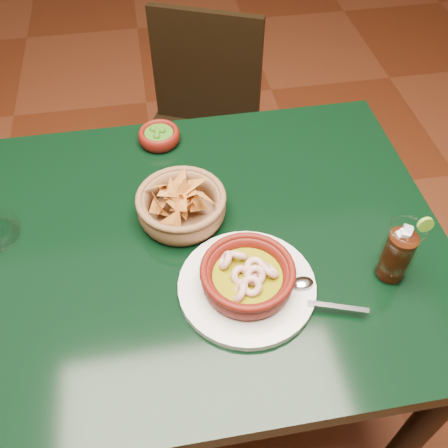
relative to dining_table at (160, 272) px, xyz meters
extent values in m
plane|color=#471C0C|center=(0.00, 0.00, -0.65)|extent=(7.00, 7.00, 0.00)
cube|color=black|center=(0.00, 0.00, 0.08)|extent=(1.20, 0.80, 0.04)
cylinder|color=black|center=(0.54, -0.34, -0.30)|extent=(0.06, 0.06, 0.71)
cylinder|color=black|center=(0.54, 0.34, -0.30)|extent=(0.06, 0.06, 0.71)
cube|color=black|center=(0.15, 0.64, -0.24)|extent=(0.51, 0.51, 0.04)
cylinder|color=black|center=(-0.06, 0.55, -0.44)|extent=(0.03, 0.03, 0.41)
cylinder|color=black|center=(0.24, 0.42, -0.44)|extent=(0.03, 0.03, 0.41)
cylinder|color=black|center=(0.07, 0.86, -0.44)|extent=(0.03, 0.03, 0.41)
cylinder|color=black|center=(0.37, 0.73, -0.44)|extent=(0.03, 0.03, 0.41)
cube|color=black|center=(0.22, 0.80, -0.02)|extent=(0.35, 0.17, 0.40)
cylinder|color=silver|center=(0.16, -0.14, 0.11)|extent=(0.26, 0.26, 0.01)
cylinder|color=#4C0D08|center=(0.16, -0.14, 0.12)|extent=(0.15, 0.15, 0.01)
torus|color=#4C0D08|center=(0.16, -0.14, 0.14)|extent=(0.19, 0.19, 0.04)
torus|color=#4C0D08|center=(0.16, -0.14, 0.16)|extent=(0.18, 0.18, 0.01)
cylinder|color=#6D6B07|center=(0.16, -0.14, 0.14)|extent=(0.13, 0.13, 0.01)
torus|color=#D8A997|center=(0.20, -0.14, 0.15)|extent=(0.05, 0.04, 0.05)
torus|color=#D8A997|center=(0.18, -0.13, 0.15)|extent=(0.05, 0.05, 0.03)
torus|color=#D8A997|center=(0.15, -0.09, 0.15)|extent=(0.06, 0.04, 0.05)
torus|color=#D8A997|center=(0.13, -0.10, 0.15)|extent=(0.04, 0.05, 0.04)
torus|color=#D8A997|center=(0.15, -0.14, 0.15)|extent=(0.06, 0.05, 0.05)
torus|color=#D8A997|center=(0.14, -0.17, 0.14)|extent=(0.04, 0.04, 0.04)
torus|color=#D8A997|center=(0.16, -0.17, 0.15)|extent=(0.05, 0.05, 0.04)
torus|color=#D8A997|center=(0.18, -0.15, 0.15)|extent=(0.04, 0.04, 0.04)
cube|color=silver|center=(0.32, -0.21, 0.12)|extent=(0.11, 0.05, 0.00)
ellipsoid|color=silver|center=(0.27, -0.15, 0.12)|extent=(0.04, 0.03, 0.01)
cylinder|color=brown|center=(0.06, 0.07, 0.10)|extent=(0.16, 0.16, 0.01)
torus|color=brown|center=(0.06, 0.07, 0.13)|extent=(0.22, 0.22, 0.06)
torus|color=brown|center=(0.06, 0.07, 0.16)|extent=(0.19, 0.19, 0.01)
cone|color=#BB6B26|center=(0.02, 0.07, 0.13)|extent=(0.08, 0.10, 0.06)
cone|color=#BB6B26|center=(0.06, 0.07, 0.15)|extent=(0.06, 0.07, 0.09)
cone|color=#BB6B26|center=(0.02, 0.05, 0.17)|extent=(0.04, 0.08, 0.09)
cone|color=#BB6B26|center=(0.07, 0.05, 0.15)|extent=(0.08, 0.06, 0.07)
cone|color=#BB6B26|center=(0.07, 0.07, 0.16)|extent=(0.09, 0.05, 0.09)
cone|color=#BB6B26|center=(0.02, 0.10, 0.17)|extent=(0.09, 0.07, 0.07)
cone|color=#BB6B26|center=(0.03, 0.11, 0.13)|extent=(0.04, 0.07, 0.07)
cone|color=#BB6B26|center=(0.07, 0.07, 0.17)|extent=(0.08, 0.03, 0.08)
cone|color=#BB6B26|center=(0.11, 0.04, 0.18)|extent=(0.08, 0.08, 0.06)
cone|color=#BB6B26|center=(0.07, 0.07, 0.16)|extent=(0.09, 0.04, 0.09)
cone|color=#BB6B26|center=(0.07, 0.06, 0.15)|extent=(0.09, 0.09, 0.04)
cone|color=#BB6B26|center=(0.04, 0.08, 0.17)|extent=(0.09, 0.09, 0.03)
cone|color=#BB6B26|center=(0.04, 0.03, 0.13)|extent=(0.10, 0.04, 0.09)
cone|color=#BB6B26|center=(0.05, 0.08, 0.16)|extent=(0.05, 0.09, 0.08)
cone|color=#BB6B26|center=(0.06, 0.06, 0.15)|extent=(0.08, 0.06, 0.07)
cone|color=#BB6B26|center=(0.09, 0.08, 0.15)|extent=(0.08, 0.07, 0.07)
cone|color=#BB6B26|center=(0.02, 0.07, 0.14)|extent=(0.07, 0.09, 0.07)
cone|color=#BB6B26|center=(0.07, 0.12, 0.15)|extent=(0.08, 0.10, 0.06)
cone|color=#BB6B26|center=(0.06, 0.05, 0.15)|extent=(0.07, 0.10, 0.07)
cone|color=#BB6B26|center=(0.10, 0.06, 0.15)|extent=(0.06, 0.09, 0.07)
cone|color=#BB6B26|center=(0.07, 0.07, 0.15)|extent=(0.04, 0.09, 0.09)
cone|color=#BB6B26|center=(0.10, 0.09, 0.17)|extent=(0.08, 0.07, 0.05)
cone|color=#BB6B26|center=(0.08, 0.08, 0.16)|extent=(0.09, 0.09, 0.05)
cone|color=#BB6B26|center=(0.09, 0.09, 0.13)|extent=(0.07, 0.05, 0.06)
cylinder|color=#4C0D08|center=(0.04, 0.32, 0.10)|extent=(0.08, 0.08, 0.01)
torus|color=#4C0D08|center=(0.04, 0.32, 0.12)|extent=(0.12, 0.12, 0.04)
cylinder|color=#1D4B0D|center=(0.04, 0.32, 0.12)|extent=(0.07, 0.07, 0.01)
sphere|color=#1D4B0D|center=(0.05, 0.32, 0.13)|extent=(0.02, 0.02, 0.02)
sphere|color=#1D4B0D|center=(0.03, 0.30, 0.13)|extent=(0.02, 0.02, 0.02)
sphere|color=#1D4B0D|center=(0.03, 0.31, 0.13)|extent=(0.02, 0.02, 0.02)
sphere|color=#1D4B0D|center=(0.04, 0.32, 0.13)|extent=(0.02, 0.02, 0.02)
sphere|color=#1D4B0D|center=(0.03, 0.33, 0.13)|extent=(0.02, 0.02, 0.02)
cylinder|color=white|center=(0.44, -0.15, 0.10)|extent=(0.06, 0.06, 0.01)
torus|color=white|center=(0.44, -0.15, 0.17)|extent=(0.13, 0.13, 0.08)
cylinder|color=black|center=(0.44, -0.15, 0.16)|extent=(0.05, 0.05, 0.11)
cube|color=silver|center=(0.45, -0.14, 0.22)|extent=(0.02, 0.03, 0.02)
cube|color=silver|center=(0.45, -0.15, 0.20)|extent=(0.02, 0.02, 0.02)
cube|color=silver|center=(0.44, -0.14, 0.21)|extent=(0.02, 0.02, 0.02)
cube|color=silver|center=(0.44, -0.14, 0.21)|extent=(0.02, 0.02, 0.02)
cube|color=silver|center=(0.45, -0.15, 0.20)|extent=(0.03, 0.03, 0.02)
torus|color=white|center=(0.44, -0.15, 0.23)|extent=(0.07, 0.07, 0.00)
cylinder|color=#56911F|center=(0.48, -0.15, 0.24)|extent=(0.03, 0.01, 0.03)
camera|label=1|loc=(0.03, -0.65, 0.90)|focal=40.00mm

